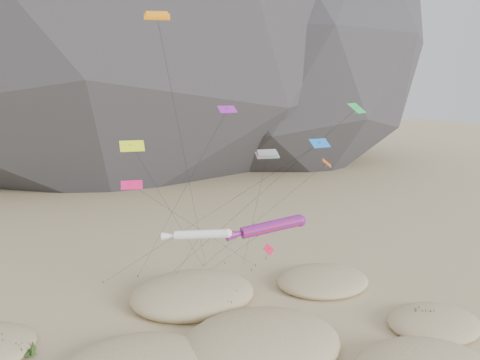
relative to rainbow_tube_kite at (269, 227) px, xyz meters
name	(u,v)px	position (x,y,z in m)	size (l,w,h in m)	color
dunes	(228,351)	(-6.14, -4.67, -9.50)	(53.89, 35.36, 3.48)	#CCB789
dune_grass	(259,347)	(-3.48, -5.42, -9.30)	(42.17, 27.44, 1.52)	black
kite_stakes	(202,270)	(-2.09, 15.60, -10.02)	(22.31, 4.24, 0.30)	#3F2D1E
rainbow_tube_kite	(269,227)	(0.00, 0.00, 0.00)	(8.64, 15.28, 11.13)	red
white_tube_kite	(198,235)	(-7.84, -1.69, 0.69)	(5.85, 16.77, 11.50)	white
orange_parafoil	(158,23)	(-9.94, 2.14, 19.13)	(10.01, 15.41, 30.30)	orange
multi_parafoil	(267,156)	(0.96, 2.62, 6.75)	(4.09, 13.72, 17.57)	#F24219
delta_kites	(260,155)	(-0.07, 2.05, 6.93)	(27.64, 21.07, 22.07)	purple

